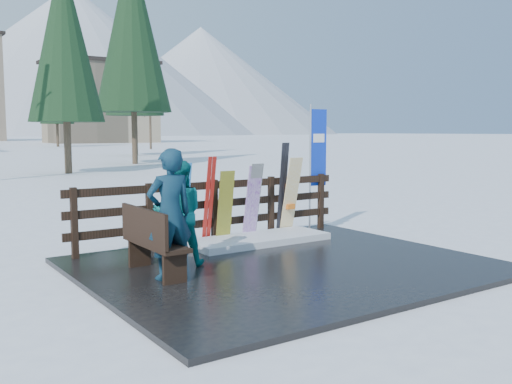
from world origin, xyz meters
TOP-DOWN VIEW (x-y plane):
  - ground at (0.00, 0.00)m, footprint 700.00×700.00m
  - deck at (0.00, 0.00)m, footprint 6.00×5.00m
  - fence at (0.00, 2.20)m, footprint 5.60×0.10m
  - snow_patch at (0.58, 1.60)m, footprint 2.66×1.00m
  - bench at (-2.03, 0.50)m, footprint 0.41×1.50m
  - snowboard_0 at (-0.80, 1.98)m, footprint 0.29×0.31m
  - snowboard_1 at (-0.91, 1.98)m, footprint 0.27×0.32m
  - snowboard_2 at (0.10, 1.98)m, footprint 0.30×0.23m
  - snowboard_3 at (0.70, 1.98)m, footprint 0.29×0.29m
  - snowboard_4 at (0.73, 1.98)m, footprint 0.27×0.31m
  - snowboard_5 at (1.63, 1.98)m, footprint 0.31×0.37m
  - ski_pair_a at (-0.20, 2.05)m, footprint 0.16×0.31m
  - ski_pair_b at (1.47, 2.05)m, footprint 0.17×0.21m
  - rental_flag at (2.51, 2.25)m, footprint 0.45×0.04m
  - person_front at (-1.88, 0.17)m, footprint 0.67×0.44m
  - person_back at (-1.42, 0.82)m, footprint 0.96×0.87m

SIDE VIEW (x-z plane):
  - ground at x=0.00m, z-range 0.00..0.00m
  - deck at x=0.00m, z-range 0.00..0.08m
  - snow_patch at x=0.58m, z-range 0.08..0.20m
  - bench at x=-2.03m, z-range 0.11..1.08m
  - fence at x=0.00m, z-range 0.16..1.31m
  - snowboard_2 at x=0.10m, z-range 0.08..1.41m
  - snowboard_3 at x=0.70m, z-range 0.08..1.49m
  - snowboard_1 at x=-0.91m, z-range 0.08..1.52m
  - snowboard_4 at x=0.73m, z-range 0.08..1.52m
  - snowboard_0 at x=-0.80m, z-range 0.08..1.58m
  - snowboard_5 at x=1.63m, z-range 0.08..1.61m
  - ski_pair_a at x=-0.20m, z-range 0.08..1.68m
  - person_back at x=-1.42m, z-range 0.08..1.69m
  - person_front at x=-1.88m, z-range 0.08..1.90m
  - ski_pair_b at x=1.47m, z-range 0.08..1.90m
  - rental_flag at x=2.51m, z-range 0.39..2.99m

